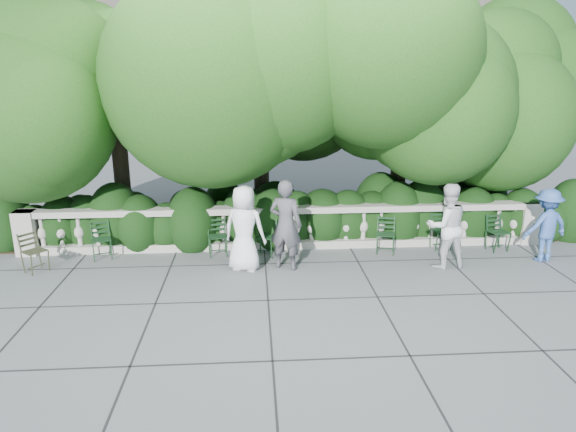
{
  "coord_description": "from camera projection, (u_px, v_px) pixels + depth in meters",
  "views": [
    {
      "loc": [
        -0.72,
        -9.45,
        4.01
      ],
      "look_at": [
        0.0,
        1.0,
        1.0
      ],
      "focal_mm": 32.0,
      "sensor_mm": 36.0,
      "label": 1
    }
  ],
  "objects": [
    {
      "name": "tree_canopy",
      "position": [
        310.0,
        71.0,
        12.23
      ],
      "size": [
        15.04,
        6.52,
        6.78
      ],
      "color": "#3F3023",
      "rests_on": "ground"
    },
    {
      "name": "chair_d",
      "position": [
        385.0,
        255.0,
        11.46
      ],
      "size": [
        0.55,
        0.58,
        0.84
      ],
      "primitive_type": null,
      "rotation": [
        0.0,
        0.0,
        -0.26
      ],
      "color": "black",
      "rests_on": "ground"
    },
    {
      "name": "person_older_blue",
      "position": [
        546.0,
        225.0,
        10.95
      ],
      "size": [
        1.12,
        0.78,
        1.59
      ],
      "primitive_type": "imported",
      "rotation": [
        0.0,
        0.0,
        3.34
      ],
      "color": "#3558A0",
      "rests_on": "ground"
    },
    {
      "name": "ground",
      "position": [
        291.0,
        278.0,
        10.22
      ],
      "size": [
        90.0,
        90.0,
        0.0
      ],
      "primitive_type": "plane",
      "color": "#595B62",
      "rests_on": "ground"
    },
    {
      "name": "chair_a",
      "position": [
        219.0,
        258.0,
        11.32
      ],
      "size": [
        0.51,
        0.54,
        0.84
      ],
      "primitive_type": null,
      "rotation": [
        0.0,
        0.0,
        0.16
      ],
      "color": "black",
      "rests_on": "ground"
    },
    {
      "name": "person_businessman",
      "position": [
        244.0,
        228.0,
        10.41
      ],
      "size": [
        1.02,
        0.84,
        1.78
      ],
      "primitive_type": "imported",
      "rotation": [
        0.0,
        0.0,
        2.78
      ],
      "color": "white",
      "rests_on": "ground"
    },
    {
      "name": "chair_f",
      "position": [
        500.0,
        252.0,
        11.63
      ],
      "size": [
        0.54,
        0.57,
        0.84
      ],
      "primitive_type": null,
      "rotation": [
        0.0,
        0.0,
        0.23
      ],
      "color": "black",
      "rests_on": "ground"
    },
    {
      "name": "person_woman_grey",
      "position": [
        286.0,
        225.0,
        10.46
      ],
      "size": [
        0.82,
        0.7,
        1.9
      ],
      "primitive_type": "imported",
      "rotation": [
        0.0,
        0.0,
        2.72
      ],
      "color": "#444449",
      "rests_on": "ground"
    },
    {
      "name": "person_casual_man",
      "position": [
        446.0,
        226.0,
        10.56
      ],
      "size": [
        0.92,
        0.74,
        1.79
      ],
      "primitive_type": "imported",
      "rotation": [
        0.0,
        0.0,
        3.22
      ],
      "color": "silver",
      "rests_on": "ground"
    },
    {
      "name": "balustrade",
      "position": [
        286.0,
        228.0,
        11.81
      ],
      "size": [
        12.0,
        0.44,
        1.0
      ],
      "color": "#9E998E",
      "rests_on": "ground"
    },
    {
      "name": "chair_c",
      "position": [
        264.0,
        258.0,
        11.29
      ],
      "size": [
        0.57,
        0.6,
        0.84
      ],
      "primitive_type": null,
      "rotation": [
        0.0,
        0.0,
        -0.33
      ],
      "color": "black",
      "rests_on": "ground"
    },
    {
      "name": "shrub_hedge",
      "position": [
        283.0,
        232.0,
        13.09
      ],
      "size": [
        15.0,
        2.6,
        1.7
      ],
      "primitive_type": null,
      "color": "black",
      "rests_on": "ground"
    },
    {
      "name": "chair_e",
      "position": [
        443.0,
        251.0,
        11.74
      ],
      "size": [
        0.49,
        0.52,
        0.84
      ],
      "primitive_type": null,
      "rotation": [
        0.0,
        0.0,
        0.11
      ],
      "color": "black",
      "rests_on": "ground"
    },
    {
      "name": "chair_weathered",
      "position": [
        41.0,
        273.0,
        10.45
      ],
      "size": [
        0.65,
        0.64,
        0.84
      ],
      "primitive_type": null,
      "rotation": [
        0.0,
        0.0,
        0.88
      ],
      "color": "black",
      "rests_on": "ground"
    },
    {
      "name": "chair_b",
      "position": [
        104.0,
        261.0,
        11.13
      ],
      "size": [
        0.57,
        0.59,
        0.84
      ],
      "primitive_type": null,
      "rotation": [
        0.0,
        0.0,
        0.32
      ],
      "color": "black",
      "rests_on": "ground"
    }
  ]
}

